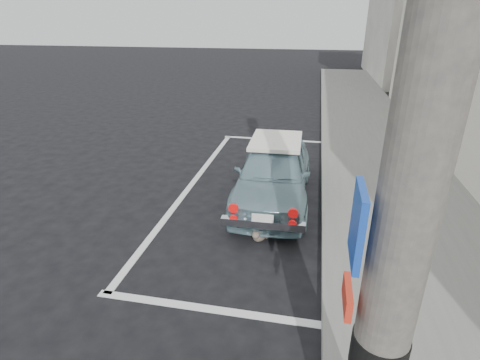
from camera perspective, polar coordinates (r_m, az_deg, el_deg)
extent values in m
plane|color=black|center=(5.30, -8.18, -14.64)|extent=(80.00, 80.00, 0.00)
cube|color=slate|center=(6.91, 24.05, -6.13)|extent=(2.80, 40.00, 0.15)
cube|color=black|center=(8.70, 32.41, 7.58)|extent=(0.10, 16.00, 2.40)
cube|color=#AFA79E|center=(24.39, 24.84, 23.38)|extent=(3.50, 10.00, 8.00)
cube|color=silver|center=(4.82, -4.25, -19.06)|extent=(3.00, 0.12, 0.01)
cube|color=silver|center=(10.94, 5.44, 6.16)|extent=(3.00, 0.12, 0.01)
cube|color=silver|center=(8.00, -7.37, -0.64)|extent=(0.12, 7.00, 0.01)
cylinder|color=black|center=(2.78, 20.39, -23.20)|extent=(0.36, 0.36, 0.25)
cube|color=#1643B8|center=(2.19, 17.49, -6.58)|extent=(0.04, 0.35, 0.45)
cube|color=red|center=(2.47, 16.03, -16.67)|extent=(0.04, 0.30, 0.15)
cube|color=white|center=(2.47, 15.91, -16.66)|extent=(0.02, 0.16, 0.08)
imported|color=#789CA8|center=(7.10, 5.13, 1.25)|extent=(1.41, 3.39, 1.15)
cube|color=white|center=(7.25, 5.53, 5.92)|extent=(0.97, 1.29, 0.07)
cube|color=silver|center=(5.73, 3.48, -6.67)|extent=(1.29, 0.14, 0.12)
cube|color=white|center=(5.64, 3.45, -6.02)|extent=(0.33, 0.03, 0.17)
cylinder|color=red|center=(5.64, -1.01, -4.32)|extent=(0.15, 0.04, 0.15)
cylinder|color=red|center=(5.56, 8.09, -5.04)|extent=(0.15, 0.04, 0.15)
cylinder|color=red|center=(5.73, -1.00, -5.91)|extent=(0.12, 0.04, 0.12)
cylinder|color=red|center=(5.65, 7.99, -6.65)|extent=(0.12, 0.04, 0.12)
ellipsoid|color=#6A5C51|center=(5.99, 3.06, -8.28)|extent=(0.29, 0.36, 0.19)
sphere|color=#6A5C51|center=(5.85, 2.43, -8.36)|extent=(0.12, 0.12, 0.12)
cone|color=#6A5C51|center=(5.83, 2.16, -7.77)|extent=(0.04, 0.04, 0.05)
cone|color=#6A5C51|center=(5.80, 2.73, -7.94)|extent=(0.04, 0.04, 0.05)
cylinder|color=#6A5C51|center=(6.13, 4.14, -8.23)|extent=(0.04, 0.21, 0.03)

